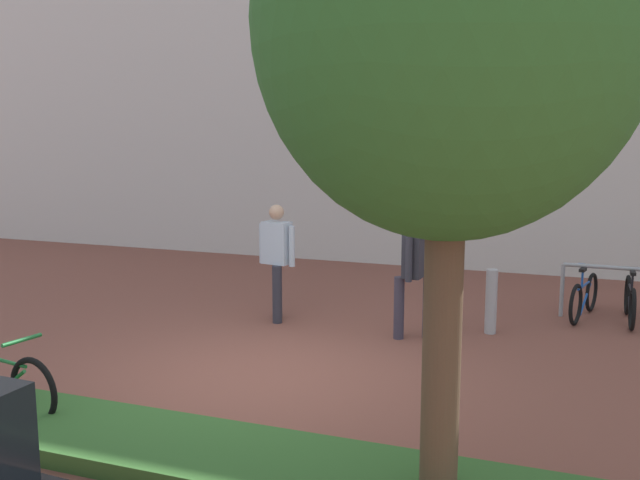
# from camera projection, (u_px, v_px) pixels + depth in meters

# --- Properties ---
(ground_plane) EXTENTS (60.00, 60.00, 0.00)m
(ground_plane) POSITION_uv_depth(u_px,v_px,m) (264.00, 378.00, 7.91)
(ground_plane) COLOR brown
(building_facade) EXTENTS (28.00, 1.20, 10.00)m
(building_facade) POSITION_uv_depth(u_px,v_px,m) (419.00, 21.00, 14.26)
(building_facade) COLOR silver
(building_facade) RESTS_ON ground
(planter_strip) EXTENTS (7.00, 1.10, 0.16)m
(planter_strip) POSITION_uv_depth(u_px,v_px,m) (252.00, 463.00, 5.72)
(planter_strip) COLOR #336028
(planter_strip) RESTS_ON ground
(tree_sidewalk) EXTENTS (2.70, 2.70, 4.99)m
(tree_sidewalk) POSITION_uv_depth(u_px,v_px,m) (451.00, 24.00, 4.66)
(tree_sidewalk) COLOR brown
(tree_sidewalk) RESTS_ON ground
(bike_at_sign) EXTENTS (1.66, 0.47, 0.86)m
(bike_at_sign) POSITION_uv_depth(u_px,v_px,m) (0.00, 379.00, 6.89)
(bike_at_sign) COLOR black
(bike_at_sign) RESTS_ON ground
(bollard_steel) EXTENTS (0.16, 0.16, 0.90)m
(bollard_steel) POSITION_uv_depth(u_px,v_px,m) (491.00, 302.00, 9.60)
(bollard_steel) COLOR #ADADB2
(bollard_steel) RESTS_ON ground
(person_suited_navy) EXTENTS (0.50, 0.61, 1.72)m
(person_suited_navy) POSITION_uv_depth(u_px,v_px,m) (414.00, 267.00, 9.28)
(person_suited_navy) COLOR #383342
(person_suited_navy) RESTS_ON ground
(person_shirt_blue) EXTENTS (0.60, 0.44, 1.72)m
(person_shirt_blue) POSITION_uv_depth(u_px,v_px,m) (277.00, 255.00, 10.20)
(person_shirt_blue) COLOR #2D2D38
(person_shirt_blue) RESTS_ON ground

